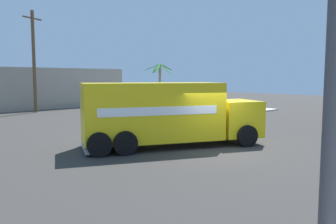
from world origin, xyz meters
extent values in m
plane|color=#33302D|center=(0.00, 0.00, 0.00)|extent=(100.00, 100.00, 0.00)
cube|color=beige|center=(12.98, 12.98, 0.07)|extent=(11.69, 11.69, 0.14)
cube|color=yellow|center=(-1.66, 2.45, 1.64)|extent=(6.60, 4.89, 2.58)
cube|color=yellow|center=(2.10, 0.59, 1.20)|extent=(2.77, 2.99, 1.70)
cube|color=black|center=(2.86, 0.21, 1.54)|extent=(0.96, 1.84, 0.88)
cube|color=#B2B2B7|center=(-4.34, 3.77, 0.19)|extent=(1.20, 2.15, 0.21)
cube|color=white|center=(-1.13, 3.53, 1.77)|extent=(4.66, 2.31, 0.36)
cube|color=white|center=(-2.20, 1.36, 1.77)|extent=(4.66, 2.31, 0.36)
cylinder|color=black|center=(2.60, 1.72, 0.50)|extent=(1.02, 0.69, 1.00)
cylinder|color=black|center=(1.50, -0.50, 0.50)|extent=(1.02, 0.69, 1.00)
cylinder|color=black|center=(-2.45, 4.22, 0.50)|extent=(1.02, 0.69, 1.00)
cylinder|color=black|center=(-3.55, 1.99, 0.50)|extent=(1.02, 0.69, 1.00)
cylinder|color=black|center=(-3.39, 4.68, 0.50)|extent=(1.02, 0.69, 1.00)
cylinder|color=black|center=(-4.49, 2.46, 0.50)|extent=(1.02, 0.69, 1.00)
cylinder|color=#38383D|center=(-8.30, -7.76, 3.36)|extent=(0.20, 0.20, 6.44)
cube|color=black|center=(13.12, 13.24, 1.06)|extent=(1.16, 1.11, 1.85)
cube|color=black|center=(12.92, 12.91, 1.21)|extent=(0.60, 0.37, 1.18)
cylinder|color=#7A6647|center=(12.19, 16.82, 2.30)|extent=(0.26, 0.26, 4.32)
ellipsoid|color=#236628|center=(13.04, 16.80, 4.23)|extent=(1.74, 0.41, 0.74)
ellipsoid|color=#236628|center=(12.39, 17.59, 4.10)|extent=(0.76, 1.65, 0.99)
ellipsoid|color=#236628|center=(11.57, 17.39, 4.21)|extent=(1.50, 1.43, 0.78)
ellipsoid|color=#236628|center=(11.50, 16.44, 4.11)|extent=(1.59, 1.11, 0.98)
ellipsoid|color=#236628|center=(12.46, 16.17, 3.99)|extent=(0.90, 1.49, 1.22)
cylinder|color=brown|center=(1.23, 21.78, 4.57)|extent=(0.30, 0.30, 9.14)
cube|color=brown|center=(1.23, 21.78, 8.44)|extent=(2.06, 0.99, 0.12)
cube|color=gray|center=(1.85, 26.37, 2.07)|extent=(20.80, 6.00, 4.13)
camera|label=1|loc=(-11.90, -9.06, 3.16)|focal=36.63mm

